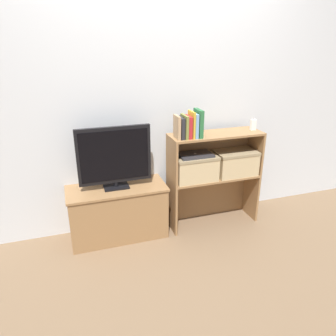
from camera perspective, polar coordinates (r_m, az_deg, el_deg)
name	(u,v)px	position (r m, az deg, el deg)	size (l,w,h in m)	color
ground_plane	(173,237)	(3.15, 0.84, -11.86)	(16.00, 16.00, 0.00)	brown
wall_back	(159,102)	(3.05, -1.50, 11.49)	(10.00, 0.05, 2.40)	silver
tv_stand	(118,212)	(3.07, -8.71, -7.57)	(0.89, 0.38, 0.50)	olive
tv	(114,157)	(2.85, -9.32, 1.98)	(0.64, 0.14, 0.56)	black
bookshelf_lower_tier	(210,191)	(3.32, 7.38, -3.98)	(0.88, 0.29, 0.50)	olive
bookshelf_upper_tier	(213,147)	(3.14, 7.80, 3.57)	(0.88, 0.29, 0.42)	olive
book_tan	(177,127)	(2.83, 1.58, 7.11)	(0.02, 0.14, 0.20)	tan
book_charcoal	(181,128)	(2.85, 2.25, 7.00)	(0.03, 0.14, 0.18)	#232328
book_olive	(185,127)	(2.86, 2.89, 7.22)	(0.02, 0.15, 0.20)	olive
book_crimson	(188,127)	(2.87, 3.51, 7.17)	(0.03, 0.14, 0.19)	#B22328
book_mustard	(192,124)	(2.88, 4.12, 7.59)	(0.02, 0.15, 0.23)	gold
book_skyblue	(194,125)	(2.89, 4.59, 7.45)	(0.03, 0.15, 0.21)	#709ECC
book_forest	(198,123)	(2.90, 5.32, 7.78)	(0.04, 0.16, 0.24)	#286638
baby_monitor	(253,125)	(3.22, 14.60, 7.32)	(0.05, 0.04, 0.13)	white
storage_basket_left	(195,167)	(3.05, 4.68, 0.26)	(0.40, 0.26, 0.23)	tan
storage_basket_right	(235,162)	(3.22, 11.59, 1.11)	(0.40, 0.26, 0.23)	tan
laptop	(195,155)	(3.01, 4.75, 2.33)	(0.31, 0.21, 0.02)	#2D2D33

